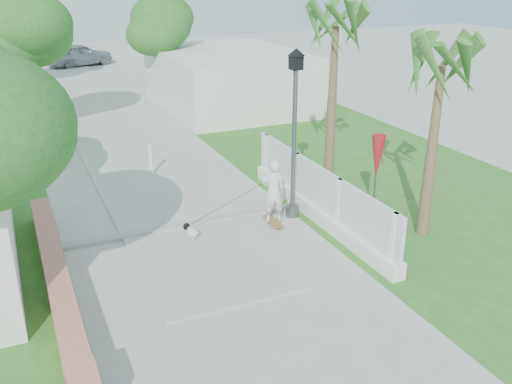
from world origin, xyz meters
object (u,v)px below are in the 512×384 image
dog (191,231)px  skateboarder (255,196)px  bollard (151,160)px  patio_umbrella (377,158)px  parked_car (79,55)px  street_lamp (294,129)px

dog → skateboarder: bearing=-22.6°
skateboarder → dog: (-1.72, -0.01, -0.64)m
bollard → patio_umbrella: size_ratio=0.47×
bollard → patio_umbrella: patio_umbrella is taller
parked_car → bollard: bearing=156.7°
street_lamp → bollard: (-2.70, 4.50, -1.84)m
dog → parked_car: parked_car is taller
patio_umbrella → dog: size_ratio=4.16×
street_lamp → patio_umbrella: size_ratio=1.93×
street_lamp → parked_car: 27.31m
dog → bollard: bearing=64.4°
street_lamp → skateboarder: size_ratio=1.76×
skateboarder → patio_umbrella: bearing=172.9°
bollard → patio_umbrella: (4.60, -5.50, 1.10)m
patio_umbrella → dog: 5.10m
patio_umbrella → parked_car: 28.45m
bollard → parked_car: parked_car is taller
bollard → parked_car: size_ratio=0.25×
street_lamp → parked_car: size_ratio=1.03×
bollard → dog: size_ratio=1.97×
dog → parked_car: (1.22, 27.44, 0.52)m
skateboarder → dog: size_ratio=4.58×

